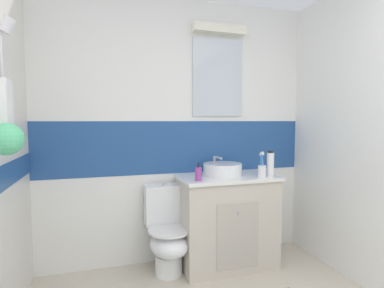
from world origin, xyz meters
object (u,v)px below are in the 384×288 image
at_px(toilet, 168,233).
at_px(shampoo_bottle_tall, 270,164).
at_px(sink_basin, 222,169).
at_px(toothbrush_cup, 262,170).
at_px(soap_dispenser, 198,174).

xyz_separation_m(toilet, shampoo_bottle_tall, (0.92, -0.17, 0.60)).
xyz_separation_m(sink_basin, shampoo_bottle_tall, (0.39, -0.19, 0.05)).
relative_size(toothbrush_cup, shampoo_bottle_tall, 0.99).
distance_m(toothbrush_cup, soap_dispenser, 0.60).
distance_m(toilet, soap_dispenser, 0.62).
xyz_separation_m(sink_basin, soap_dispenser, (-0.30, -0.19, 0.00)).
distance_m(sink_basin, soap_dispenser, 0.36).
bearing_deg(soap_dispenser, toothbrush_cup, -0.35).
bearing_deg(sink_basin, soap_dispenser, -147.11).
bearing_deg(sink_basin, toothbrush_cup, -33.33).
relative_size(sink_basin, toothbrush_cup, 1.73).
bearing_deg(toothbrush_cup, sink_basin, 146.67).
xyz_separation_m(toilet, soap_dispenser, (0.23, -0.17, 0.55)).
height_order(sink_basin, soap_dispenser, sink_basin).
bearing_deg(toothbrush_cup, toilet, 168.18).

